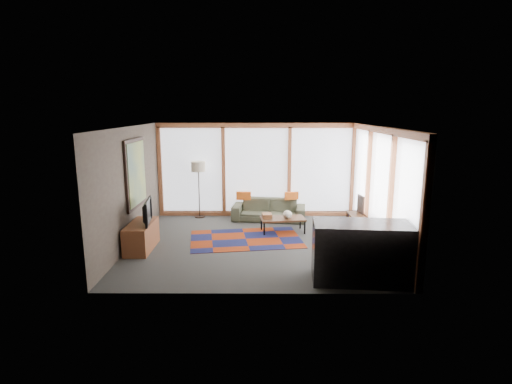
{
  "coord_description": "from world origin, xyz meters",
  "views": [
    {
      "loc": [
        0.05,
        -8.56,
        2.96
      ],
      "look_at": [
        0.0,
        0.4,
        1.1
      ],
      "focal_mm": 28.0,
      "sensor_mm": 36.0,
      "label": 1
    }
  ],
  "objects_px": {
    "tv_console": "(141,236)",
    "bar_counter": "(361,252)",
    "television": "(144,212)",
    "bookshelf": "(363,231)",
    "coffee_table": "(283,225)",
    "floor_lamp": "(199,190)",
    "sofa": "(269,210)"
  },
  "relations": [
    {
      "from": "tv_console",
      "to": "bar_counter",
      "type": "relative_size",
      "value": 0.7
    },
    {
      "from": "sofa",
      "to": "television",
      "type": "bearing_deg",
      "value": -132.45
    },
    {
      "from": "bar_counter",
      "to": "sofa",
      "type": "bearing_deg",
      "value": 115.55
    },
    {
      "from": "bookshelf",
      "to": "bar_counter",
      "type": "relative_size",
      "value": 1.17
    },
    {
      "from": "sofa",
      "to": "bar_counter",
      "type": "relative_size",
      "value": 1.18
    },
    {
      "from": "tv_console",
      "to": "sofa",
      "type": "bearing_deg",
      "value": 39.92
    },
    {
      "from": "floor_lamp",
      "to": "television",
      "type": "distance_m",
      "value": 2.72
    },
    {
      "from": "sofa",
      "to": "floor_lamp",
      "type": "relative_size",
      "value": 1.25
    },
    {
      "from": "tv_console",
      "to": "bar_counter",
      "type": "height_order",
      "value": "bar_counter"
    },
    {
      "from": "coffee_table",
      "to": "television",
      "type": "relative_size",
      "value": 1.22
    },
    {
      "from": "tv_console",
      "to": "bookshelf",
      "type": "bearing_deg",
      "value": 6.3
    },
    {
      "from": "television",
      "to": "bookshelf",
      "type": "bearing_deg",
      "value": -92.16
    },
    {
      "from": "sofa",
      "to": "bookshelf",
      "type": "bearing_deg",
      "value": -33.83
    },
    {
      "from": "bookshelf",
      "to": "television",
      "type": "height_order",
      "value": "television"
    },
    {
      "from": "floor_lamp",
      "to": "television",
      "type": "height_order",
      "value": "floor_lamp"
    },
    {
      "from": "floor_lamp",
      "to": "tv_console",
      "type": "distance_m",
      "value": 2.8
    },
    {
      "from": "tv_console",
      "to": "television",
      "type": "height_order",
      "value": "television"
    },
    {
      "from": "floor_lamp",
      "to": "television",
      "type": "relative_size",
      "value": 1.79
    },
    {
      "from": "bar_counter",
      "to": "bookshelf",
      "type": "bearing_deg",
      "value": 79.19
    },
    {
      "from": "television",
      "to": "tv_console",
      "type": "bearing_deg",
      "value": 90.76
    },
    {
      "from": "coffee_table",
      "to": "bar_counter",
      "type": "bearing_deg",
      "value": -67.3
    },
    {
      "from": "bookshelf",
      "to": "tv_console",
      "type": "height_order",
      "value": "tv_console"
    },
    {
      "from": "television",
      "to": "bar_counter",
      "type": "xyz_separation_m",
      "value": [
        4.22,
        -1.6,
        -0.31
      ]
    },
    {
      "from": "bookshelf",
      "to": "coffee_table",
      "type": "bearing_deg",
      "value": 158.13
    },
    {
      "from": "television",
      "to": "coffee_table",
      "type": "bearing_deg",
      "value": -76.15
    },
    {
      "from": "floor_lamp",
      "to": "coffee_table",
      "type": "relative_size",
      "value": 1.47
    },
    {
      "from": "sofa",
      "to": "floor_lamp",
      "type": "xyz_separation_m",
      "value": [
        -1.93,
        0.27,
        0.5
      ]
    },
    {
      "from": "tv_console",
      "to": "bar_counter",
      "type": "bearing_deg",
      "value": -20.28
    },
    {
      "from": "television",
      "to": "bar_counter",
      "type": "distance_m",
      "value": 4.52
    },
    {
      "from": "television",
      "to": "bar_counter",
      "type": "height_order",
      "value": "television"
    },
    {
      "from": "floor_lamp",
      "to": "coffee_table",
      "type": "height_order",
      "value": "floor_lamp"
    },
    {
      "from": "coffee_table",
      "to": "tv_console",
      "type": "bearing_deg",
      "value": -158.07
    }
  ]
}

